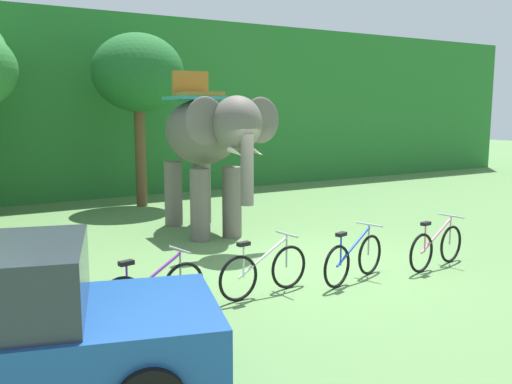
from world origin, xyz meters
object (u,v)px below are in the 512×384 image
Objects in this scene: elephant at (206,139)px; bike_purple at (153,292)px; tree_far_left at (138,74)px; bike_white at (264,271)px; bike_pink at (437,247)px; bike_blue at (354,259)px.

elephant is 2.48× the size of bike_purple.
tree_far_left reaches higher than elephant.
bike_white and bike_pink have the same top height.
tree_far_left is 9.44m from bike_white.
elephant is at bearing 97.33° from bike_blue.
bike_purple and bike_white have the same top height.
elephant is at bearing 117.40° from bike_pink.
bike_white and bike_blue have the same top height.
tree_far_left is at bearing 83.40° from bike_white.
tree_far_left is 1.21× the size of elephant.
elephant is 4.83m from bike_white.
bike_purple is 5.35m from bike_pink.
tree_far_left is 2.99× the size of bike_pink.
elephant is at bearing 56.53° from bike_purple.
bike_pink is (5.34, -0.24, 0.00)m from bike_purple.
elephant is (0.07, -4.38, -1.68)m from tree_far_left.
bike_blue is 0.98× the size of bike_pink.
bike_pink is (3.50, -0.32, 0.00)m from bike_white.
bike_pink is at bearing -2.52° from bike_purple.
bike_purple is at bearing 177.48° from bike_pink.
tree_far_left is at bearing 72.04° from bike_purple.
bike_pink is (2.42, -4.66, -1.82)m from elephant.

